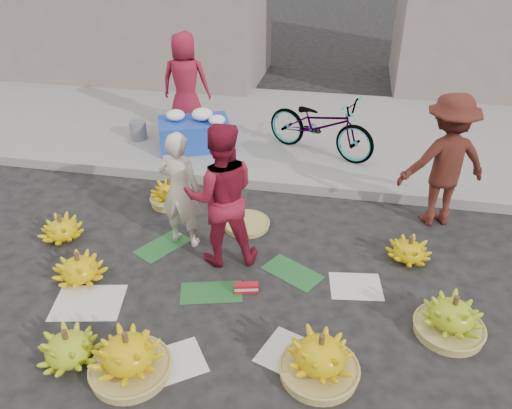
% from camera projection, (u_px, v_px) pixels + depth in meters
% --- Properties ---
extents(ground, '(80.00, 80.00, 0.00)m').
position_uv_depth(ground, '(225.00, 282.00, 5.43)').
color(ground, black).
rests_on(ground, ground).
extents(curb, '(40.00, 0.25, 0.15)m').
position_uv_depth(curb, '(262.00, 182.00, 7.24)').
color(curb, gray).
rests_on(curb, ground).
extents(sidewalk, '(40.00, 4.00, 0.12)m').
position_uv_depth(sidewalk, '(284.00, 129.00, 9.02)').
color(sidewalk, gray).
rests_on(sidewalk, ground).
extents(newspaper_scatter, '(3.20, 1.80, 0.00)m').
position_uv_depth(newspaper_scatter, '(204.00, 335.00, 4.75)').
color(newspaper_scatter, silver).
rests_on(newspaper_scatter, ground).
extents(banana_leaves, '(2.00, 1.00, 0.00)m').
position_uv_depth(banana_leaves, '(221.00, 269.00, 5.61)').
color(banana_leaves, '#1B5124').
rests_on(banana_leaves, ground).
extents(banana_bunch_0, '(0.71, 0.71, 0.35)m').
position_uv_depth(banana_bunch_0, '(79.00, 268.00, 5.40)').
color(banana_bunch_0, '#DEBE0B').
rests_on(banana_bunch_0, ground).
extents(banana_bunch_1, '(0.75, 0.75, 0.36)m').
position_uv_depth(banana_bunch_1, '(68.00, 347.00, 4.41)').
color(banana_bunch_1, '#81A217').
rests_on(banana_bunch_1, ground).
extents(banana_bunch_2, '(0.76, 0.76, 0.47)m').
position_uv_depth(banana_bunch_2, '(129.00, 356.00, 4.27)').
color(banana_bunch_2, '#A18743').
rests_on(banana_bunch_2, ground).
extents(banana_bunch_3, '(0.77, 0.77, 0.46)m').
position_uv_depth(banana_bunch_3, '(320.00, 358.00, 4.25)').
color(banana_bunch_3, '#A18743').
rests_on(banana_bunch_3, ground).
extents(banana_bunch_4, '(0.69, 0.69, 0.45)m').
position_uv_depth(banana_bunch_4, '(451.00, 317.00, 4.69)').
color(banana_bunch_4, '#A18743').
rests_on(banana_bunch_4, ground).
extents(banana_bunch_5, '(0.54, 0.54, 0.32)m').
position_uv_depth(banana_bunch_5, '(409.00, 250.00, 5.70)').
color(banana_bunch_5, '#DEBE0B').
rests_on(banana_bunch_5, ground).
extents(banana_bunch_6, '(0.60, 0.60, 0.33)m').
position_uv_depth(banana_bunch_6, '(62.00, 229.00, 6.07)').
color(banana_bunch_6, '#DEBE0B').
rests_on(banana_bunch_6, ground).
extents(banana_bunch_7, '(0.55, 0.55, 0.38)m').
position_uv_depth(banana_bunch_7, '(170.00, 193.00, 6.78)').
color(banana_bunch_7, '#A18743').
rests_on(banana_bunch_7, ground).
extents(basket_spare, '(0.62, 0.62, 0.07)m').
position_uv_depth(basket_spare, '(246.00, 224.00, 6.35)').
color(basket_spare, '#A18743').
rests_on(basket_spare, ground).
extents(incense_stack, '(0.26, 0.14, 0.10)m').
position_uv_depth(incense_stack, '(246.00, 287.00, 5.26)').
color(incense_stack, '#B6131D').
rests_on(incense_stack, ground).
extents(vendor_cream, '(0.57, 0.43, 1.43)m').
position_uv_depth(vendor_cream, '(181.00, 190.00, 5.72)').
color(vendor_cream, beige).
rests_on(vendor_cream, ground).
extents(vendor_red, '(0.96, 0.84, 1.66)m').
position_uv_depth(vendor_red, '(221.00, 196.00, 5.38)').
color(vendor_red, maroon).
rests_on(vendor_red, ground).
extents(man_striped, '(1.24, 0.95, 1.70)m').
position_uv_depth(man_striped, '(445.00, 161.00, 6.06)').
color(man_striped, maroon).
rests_on(man_striped, ground).
extents(flower_table, '(1.29, 1.07, 0.65)m').
position_uv_depth(flower_table, '(195.00, 132.00, 8.04)').
color(flower_table, '#193DA6').
rests_on(flower_table, sidewalk).
extents(grey_bucket, '(0.27, 0.27, 0.31)m').
position_uv_depth(grey_bucket, '(138.00, 130.00, 8.40)').
color(grey_bucket, slate).
rests_on(grey_bucket, sidewalk).
extents(flower_vendor, '(0.86, 0.61, 1.67)m').
position_uv_depth(flower_vendor, '(186.00, 82.00, 8.44)').
color(flower_vendor, maroon).
rests_on(flower_vendor, sidewalk).
extents(bicycle, '(1.32, 1.93, 0.96)m').
position_uv_depth(bicycle, '(321.00, 125.00, 7.75)').
color(bicycle, gray).
rests_on(bicycle, sidewalk).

